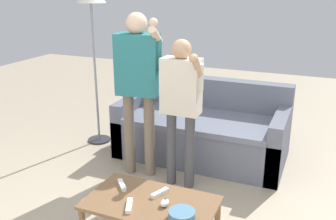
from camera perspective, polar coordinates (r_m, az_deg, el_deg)
The scene contains 10 objects.
couch at distance 4.33m, azimuth 5.28°, elevation -3.02°, with size 1.82×0.93×0.82m.
coffee_table at distance 2.82m, azimuth -2.55°, elevation -14.32°, with size 0.92×0.54×0.40m.
snack_bowl at distance 2.60m, azimuth 2.08°, elevation -15.41°, with size 0.18×0.18×0.06m, color teal.
game_remote_nunchuk at distance 2.73m, azimuth -0.48°, elevation -13.68°, with size 0.06×0.09×0.05m.
floor_lamp at distance 4.49m, azimuth -11.42°, elevation 15.03°, with size 0.34×0.34×1.88m.
player_center at distance 3.45m, azimuth 1.95°, elevation 1.89°, with size 0.42×0.32×1.42m.
player_left at distance 3.66m, azimuth -4.52°, elevation 4.97°, with size 0.50×0.31×1.62m.
game_remote_wand_near at distance 2.73m, azimuth -5.82°, elevation -14.02°, with size 0.10×0.16×0.03m.
game_remote_wand_far at distance 2.98m, azimuth -6.90°, elevation -11.06°, with size 0.13×0.14×0.03m.
game_remote_wand_spare at distance 2.86m, azimuth -1.22°, elevation -12.27°, with size 0.09×0.16×0.03m.
Camera 1 is at (1.06, -2.32, 1.89)m, focal length 40.81 mm.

